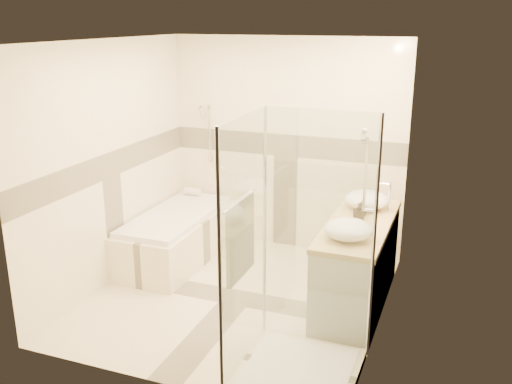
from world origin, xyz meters
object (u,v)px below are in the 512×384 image
(bathtub, at_px, (177,234))
(vanity, at_px, (357,264))
(amenity_bottle_a, at_px, (359,212))
(shower_enclosure, at_px, (288,312))
(vessel_sink_near, at_px, (367,200))
(vessel_sink_far, at_px, (348,229))
(amenity_bottle_b, at_px, (361,209))

(bathtub, relative_size, vanity, 1.05)
(bathtub, relative_size, amenity_bottle_a, 9.93)
(shower_enclosure, xyz_separation_m, vessel_sink_near, (0.27, 1.71, 0.43))
(bathtub, xyz_separation_m, vessel_sink_far, (2.13, -0.79, 0.63))
(vessel_sink_near, bearing_deg, bathtub, -177.55)
(amenity_bottle_b, bearing_deg, shower_enclosure, -100.73)
(bathtub, xyz_separation_m, amenity_bottle_b, (2.13, -0.18, 0.62))
(vanity, distance_m, vessel_sink_far, 0.68)
(vanity, xyz_separation_m, vessel_sink_near, (-0.02, 0.44, 0.51))
(vanity, height_order, shower_enclosure, shower_enclosure)
(vessel_sink_far, distance_m, amenity_bottle_b, 0.61)
(vanity, xyz_separation_m, amenity_bottle_a, (-0.02, 0.04, 0.51))
(shower_enclosure, height_order, amenity_bottle_b, shower_enclosure)
(amenity_bottle_a, bearing_deg, vanity, -64.07)
(vessel_sink_near, relative_size, vessel_sink_far, 1.04)
(shower_enclosure, xyz_separation_m, amenity_bottle_a, (0.27, 1.31, 0.43))
(shower_enclosure, relative_size, amenity_bottle_a, 11.92)
(amenity_bottle_a, distance_m, amenity_bottle_b, 0.13)
(bathtub, height_order, amenity_bottle_a, amenity_bottle_a)
(vessel_sink_near, distance_m, vessel_sink_far, 0.88)
(amenity_bottle_b, bearing_deg, vessel_sink_far, -90.00)
(bathtub, bearing_deg, vessel_sink_near, 2.45)
(vanity, distance_m, amenity_bottle_a, 0.51)
(amenity_bottle_a, bearing_deg, vessel_sink_far, -90.00)
(vessel_sink_near, bearing_deg, vanity, -87.41)
(vanity, xyz_separation_m, shower_enclosure, (-0.29, -1.27, 0.08))
(vessel_sink_near, bearing_deg, amenity_bottle_a, -90.00)
(vessel_sink_near, bearing_deg, vessel_sink_far, -90.00)
(bathtub, bearing_deg, amenity_bottle_a, -8.25)
(vanity, distance_m, shower_enclosure, 1.31)
(amenity_bottle_b, bearing_deg, vessel_sink_near, 90.00)
(shower_enclosure, height_order, vessel_sink_near, shower_enclosure)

